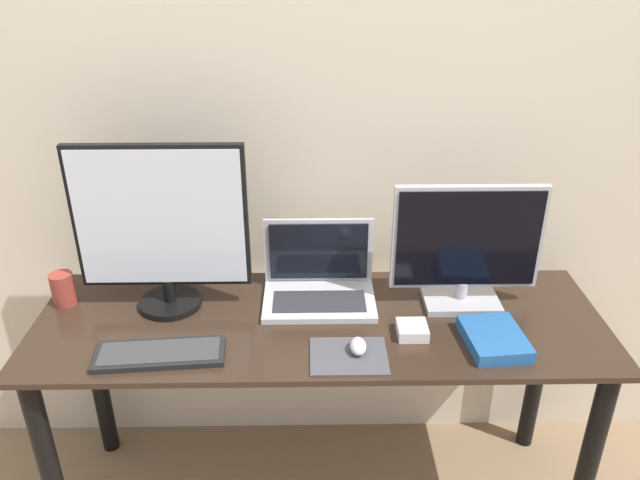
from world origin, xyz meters
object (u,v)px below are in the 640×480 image
object	(u,v)px
mouse	(358,346)
monitor_right	(466,248)
monitor_left	(161,227)
keyboard	(160,354)
power_brick	(412,330)
mug	(63,289)
laptop	(321,280)
book	(494,339)

from	to	relation	value
mouse	monitor_right	bearing A→B (deg)	36.96
monitor_left	monitor_right	size ratio (longest dim) A/B	1.16
keyboard	power_brick	size ratio (longest dim) A/B	4.13
mouse	mug	xyz separation A→B (m)	(-0.89, 0.27, 0.03)
keyboard	laptop	bearing A→B (deg)	34.45
mug	book	bearing A→B (deg)	-10.38
monitor_left	book	xyz separation A→B (m)	(0.94, -0.22, -0.25)
monitor_left	power_brick	size ratio (longest dim) A/B	5.96
monitor_right	mouse	world-z (taller)	monitor_right
book	mug	bearing A→B (deg)	169.62
monitor_left	monitor_right	distance (m)	0.90
book	mug	xyz separation A→B (m)	(-1.27, 0.23, 0.03)
monitor_left	book	size ratio (longest dim) A/B	2.42
keyboard	mouse	world-z (taller)	mouse
laptop	power_brick	distance (m)	0.34
keyboard	mug	world-z (taller)	mug
power_brick	laptop	bearing A→B (deg)	140.12
laptop	keyboard	size ratio (longest dim) A/B	0.96
laptop	mouse	distance (m)	0.31
keyboard	book	world-z (taller)	book
monitor_left	power_brick	world-z (taller)	monitor_left
book	power_brick	world-z (taller)	book
monitor_left	monitor_right	bearing A→B (deg)	-0.00
monitor_left	laptop	bearing A→B (deg)	5.48
mug	power_brick	distance (m)	1.07
laptop	keyboard	distance (m)	0.54
monitor_right	mouse	xyz separation A→B (m)	(-0.34, -0.25, -0.17)
keyboard	mouse	xyz separation A→B (m)	(0.54, 0.01, 0.01)
monitor_left	mug	size ratio (longest dim) A/B	4.95
keyboard	mouse	size ratio (longest dim) A/B	4.94
monitor_left	mug	xyz separation A→B (m)	(-0.33, 0.01, -0.21)
keyboard	power_brick	bearing A→B (deg)	7.15
power_brick	book	bearing A→B (deg)	-12.22
monitor_right	power_brick	distance (m)	0.30
monitor_left	mouse	size ratio (longest dim) A/B	7.14
mouse	book	bearing A→B (deg)	5.06
laptop	book	bearing A→B (deg)	-28.77
power_brick	keyboard	bearing A→B (deg)	-172.85
monitor_right	keyboard	world-z (taller)	monitor_right
monitor_left	book	world-z (taller)	monitor_left
monitor_left	mouse	xyz separation A→B (m)	(0.56, -0.25, -0.24)
mug	keyboard	bearing A→B (deg)	-37.98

